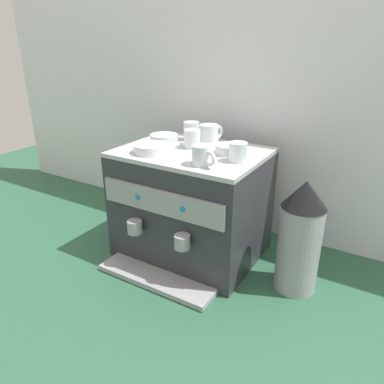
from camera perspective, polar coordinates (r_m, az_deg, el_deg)
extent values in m
plane|color=#28563D|center=(1.58, 0.00, -9.00)|extent=(4.00, 4.00, 0.00)
cube|color=silver|center=(1.66, 6.22, 14.10)|extent=(2.80, 0.03, 1.17)
cube|color=#2D2D33|center=(1.48, 0.00, -1.99)|extent=(0.55, 0.41, 0.42)
cube|color=#B7B7BC|center=(1.40, 0.00, 6.23)|extent=(0.55, 0.41, 0.02)
cube|color=#939399|center=(1.28, -4.96, -1.61)|extent=(0.50, 0.01, 0.09)
cylinder|color=#1E7AB7|center=(1.33, -8.49, -0.82)|extent=(0.02, 0.01, 0.02)
cylinder|color=#1E7AB7|center=(1.22, -1.50, -2.69)|extent=(0.02, 0.01, 0.02)
cube|color=#939399|center=(1.39, -5.63, -13.31)|extent=(0.47, 0.12, 0.02)
cylinder|color=#939399|center=(1.37, -8.93, -5.39)|extent=(0.06, 0.06, 0.05)
cylinder|color=#939399|center=(1.26, -1.55, -7.77)|extent=(0.06, 0.06, 0.05)
cylinder|color=silver|center=(1.26, 7.20, 6.21)|extent=(0.06, 0.06, 0.07)
torus|color=silver|center=(1.31, 7.40, 6.73)|extent=(0.03, 0.05, 0.05)
cylinder|color=silver|center=(1.42, 0.04, 8.34)|extent=(0.06, 0.06, 0.07)
torus|color=silver|center=(1.46, -0.45, 8.75)|extent=(0.05, 0.04, 0.05)
cylinder|color=silver|center=(1.48, 2.67, 9.01)|extent=(0.08, 0.08, 0.08)
torus|color=silver|center=(1.52, 4.04, 9.31)|extent=(0.03, 0.06, 0.06)
cylinder|color=silver|center=(1.22, 1.58, 5.77)|extent=(0.07, 0.07, 0.07)
torus|color=silver|center=(1.19, 2.90, 5.23)|extent=(0.05, 0.03, 0.05)
cylinder|color=silver|center=(1.54, -0.11, 9.51)|extent=(0.07, 0.07, 0.08)
torus|color=silver|center=(1.55, 1.53, 9.61)|extent=(0.05, 0.05, 0.05)
cylinder|color=silver|center=(1.35, 5.62, 6.66)|extent=(0.09, 0.09, 0.03)
cylinder|color=silver|center=(1.36, 5.60, 6.13)|extent=(0.05, 0.05, 0.01)
cylinder|color=silver|center=(1.37, -6.45, 6.78)|extent=(0.13, 0.13, 0.03)
cylinder|color=silver|center=(1.37, -6.43, 6.29)|extent=(0.07, 0.07, 0.01)
cylinder|color=silver|center=(1.49, -4.42, 8.27)|extent=(0.11, 0.11, 0.04)
cylinder|color=silver|center=(1.49, -4.41, 7.75)|extent=(0.06, 0.06, 0.01)
cylinder|color=#939399|center=(1.33, 16.30, -8.51)|extent=(0.15, 0.15, 0.32)
cone|color=black|center=(1.24, 17.33, -0.33)|extent=(0.15, 0.15, 0.09)
cylinder|color=#B7B7BC|center=(1.75, -11.01, -3.34)|extent=(0.08, 0.08, 0.15)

